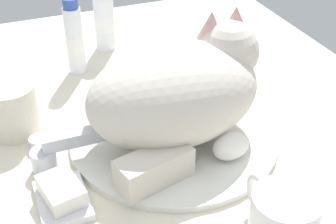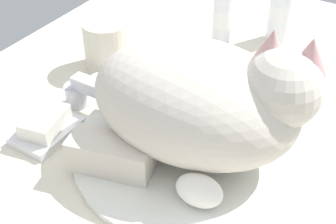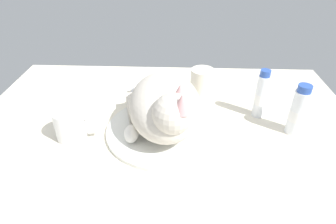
# 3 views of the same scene
# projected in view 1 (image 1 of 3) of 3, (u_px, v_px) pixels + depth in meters

# --- Properties ---
(ground_plane) EXTENTS (1.10, 0.83, 0.03)m
(ground_plane) POSITION_uv_depth(u_px,v_px,m) (173.00, 147.00, 0.76)
(ground_plane) COLOR silver
(sink_basin) EXTENTS (0.32, 0.32, 0.01)m
(sink_basin) POSITION_uv_depth(u_px,v_px,m) (173.00, 137.00, 0.75)
(sink_basin) COLOR silver
(sink_basin) RESTS_ON ground_plane
(faucet) EXTENTS (0.14, 0.12, 0.05)m
(faucet) POSITION_uv_depth(u_px,v_px,m) (56.00, 154.00, 0.68)
(faucet) COLOR silver
(faucet) RESTS_ON ground_plane
(cat) EXTENTS (0.23, 0.29, 0.17)m
(cat) POSITION_uv_depth(u_px,v_px,m) (181.00, 90.00, 0.71)
(cat) COLOR beige
(cat) RESTS_ON sink_basin
(coffee_mug) EXTENTS (0.12, 0.08, 0.08)m
(coffee_mug) POSITION_uv_depth(u_px,v_px,m) (282.00, 222.00, 0.55)
(coffee_mug) COLOR white
(coffee_mug) RESTS_ON ground_plane
(rinse_cup) EXTENTS (0.08, 0.08, 0.08)m
(rinse_cup) POSITION_uv_depth(u_px,v_px,m) (13.00, 110.00, 0.75)
(rinse_cup) COLOR silver
(rinse_cup) RESTS_ON ground_plane
(soap_dish) EXTENTS (0.09, 0.06, 0.01)m
(soap_dish) POSITION_uv_depth(u_px,v_px,m) (63.00, 201.00, 0.63)
(soap_dish) COLOR white
(soap_dish) RESTS_ON ground_plane
(soap_bar) EXTENTS (0.07, 0.06, 0.02)m
(soap_bar) POSITION_uv_depth(u_px,v_px,m) (61.00, 191.00, 0.62)
(soap_bar) COLOR white
(soap_bar) RESTS_ON soap_dish
(toothpaste_bottle) EXTENTS (0.03, 0.03, 0.15)m
(toothpaste_bottle) POSITION_uv_depth(u_px,v_px,m) (74.00, 39.00, 0.89)
(toothpaste_bottle) COLOR white
(toothpaste_bottle) RESTS_ON ground_plane
(mouthwash_bottle) EXTENTS (0.04, 0.04, 0.14)m
(mouthwash_bottle) POSITION_uv_depth(u_px,v_px,m) (104.00, 18.00, 0.98)
(mouthwash_bottle) COLOR white
(mouthwash_bottle) RESTS_ON ground_plane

